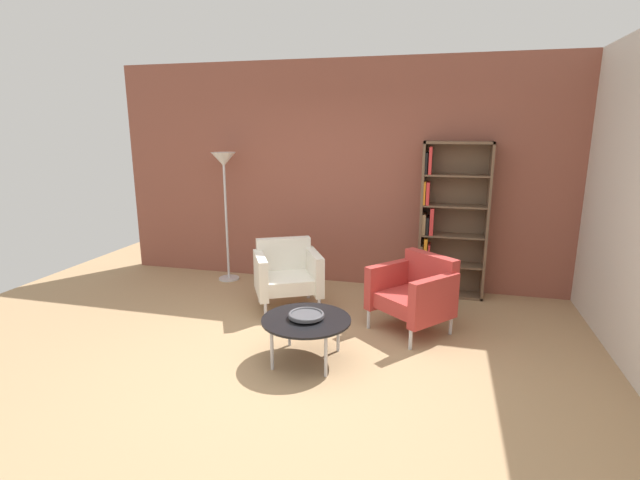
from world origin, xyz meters
TOP-DOWN VIEW (x-y plane):
  - ground_plane at (0.00, 0.00)m, footprint 8.32×8.32m
  - brick_back_panel at (0.00, 2.46)m, footprint 6.40×0.12m
  - bookshelf_tall at (1.29, 2.25)m, footprint 0.80×0.30m
  - coffee_table_low at (0.10, 0.12)m, footprint 0.80×0.80m
  - decorative_bowl at (0.10, 0.12)m, footprint 0.32×0.32m
  - armchair_by_bookshelf at (0.99, 1.04)m, footprint 0.95×0.94m
  - armchair_near_window at (-0.48, 1.32)m, footprint 0.93×0.90m
  - floor_lamp_torchiere at (-1.60, 2.10)m, footprint 0.32×0.32m

SIDE VIEW (x-z plane):
  - ground_plane at x=0.00m, z-range 0.00..0.00m
  - coffee_table_low at x=0.10m, z-range 0.17..0.57m
  - armchair_by_bookshelf at x=0.99m, z-range 0.02..0.80m
  - armchair_near_window at x=-0.48m, z-range 0.02..0.80m
  - decorative_bowl at x=0.10m, z-range 0.41..0.46m
  - bookshelf_tall at x=1.29m, z-range -0.01..1.89m
  - floor_lamp_torchiere at x=-1.60m, z-range 0.58..2.32m
  - brick_back_panel at x=0.00m, z-range 0.00..2.90m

